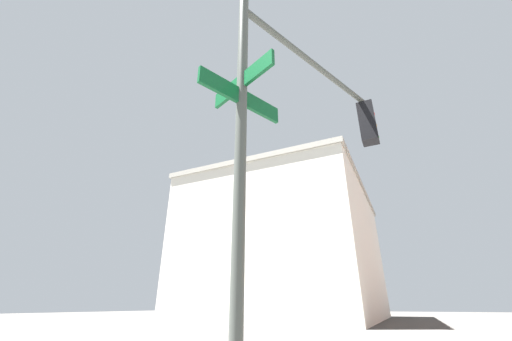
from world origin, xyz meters
name	(u,v)px	position (x,y,z in m)	size (l,w,h in m)	color
traffic_signal_near	(319,122)	(-6.33, -6.19, 3.53)	(1.74, 3.46, 5.02)	#474C47
building_stucco	(293,253)	(-15.01, 17.90, 5.62)	(14.31, 20.10, 11.23)	silver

